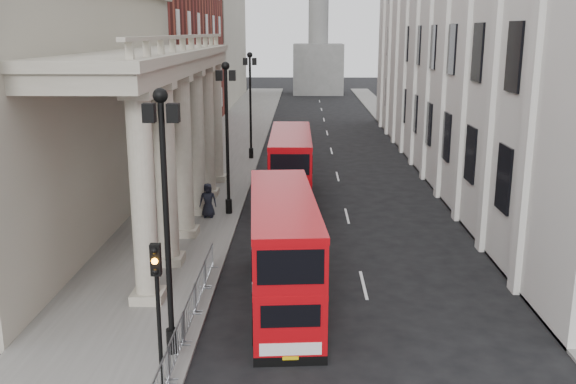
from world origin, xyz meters
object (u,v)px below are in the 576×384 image
Objects in this scene: lamp_post_mid at (227,128)px; bus_far at (291,166)px; pedestrian_c at (208,200)px; lamp_post_south at (166,207)px; pedestrian_a at (150,213)px; lamp_post_north at (250,98)px; pedestrian_b at (167,195)px; bus_near at (283,249)px; traffic_light at (157,289)px.

lamp_post_mid reaches higher than bus_far.
pedestrian_c is (-1.03, -0.79, -3.85)m from lamp_post_mid.
lamp_post_south is at bearing -100.73° from bus_far.
bus_far reaches higher than pedestrian_a.
lamp_post_north is at bearing 104.05° from bus_far.
bus_far is (3.40, -13.06, -2.71)m from lamp_post_north.
lamp_post_south is 17.23m from pedestrian_b.
bus_far is at bearing 37.96° from pedestrian_c.
lamp_post_north is at bearing 90.00° from lamp_post_mid.
bus_near is at bearing 112.70° from pedestrian_b.
pedestrian_c reaches higher than pedestrian_a.
lamp_post_south is 32.00m from lamp_post_north.
pedestrian_a is (-3.66, -19.07, -3.91)m from lamp_post_north.
pedestrian_a is 3.48m from pedestrian_c.
lamp_post_north is 28.19m from bus_near.
lamp_post_south is 4.73× the size of pedestrian_a.
pedestrian_c is at bearing -140.51° from bus_far.
bus_near is 5.40× the size of pedestrian_b.
traffic_light is at bearing -89.83° from lamp_post_north.
traffic_light is 0.44× the size of bus_near.
bus_near is 14.79m from bus_far.
pedestrian_b is (-3.55, 0.41, -3.89)m from lamp_post_mid.
lamp_post_mid is at bearing 35.35° from pedestrian_c.
traffic_light is 17.38m from pedestrian_c.
lamp_post_south is 4.62× the size of pedestrian_b.
lamp_post_north reaches higher than pedestrian_b.
lamp_post_mid is at bearing 90.32° from traffic_light.
bus_near reaches higher than pedestrian_c.
lamp_post_mid reaches higher than bus_near.
traffic_light is 0.44× the size of bus_far.
lamp_post_mid is 16.00m from lamp_post_north.
lamp_post_mid reaches higher than pedestrian_b.
lamp_post_south is 1.00× the size of lamp_post_north.
bus_far is 5.17× the size of pedestrian_c.
lamp_post_south reaches higher than pedestrian_a.
pedestrian_c is (-1.03, 15.21, -3.85)m from lamp_post_south.
pedestrian_b is 2.79m from pedestrian_c.
lamp_post_mid reaches higher than pedestrian_c.
lamp_post_south is at bearing -133.65° from bus_near.
traffic_light is (0.10, -2.02, -1.80)m from lamp_post_south.
pedestrian_c is (-1.13, 17.23, -2.04)m from traffic_light.
lamp_post_mid is at bearing -90.00° from lamp_post_north.
bus_far is 9.35m from pedestrian_a.
traffic_light is at bearing 94.41° from pedestrian_b.
lamp_post_south is 2.71m from traffic_light.
lamp_post_north is 4.62× the size of pedestrian_b.
bus_near is at bearing -70.28° from pedestrian_c.
bus_near is at bearing 61.95° from traffic_light.
lamp_post_north reaches higher than pedestrian_a.
lamp_post_south is 19.43m from bus_far.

